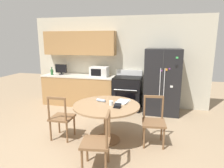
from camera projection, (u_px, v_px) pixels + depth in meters
The scene contains 16 objects.
ground_plane at pixel (87, 146), 3.70m from camera, with size 14.00×14.00×0.00m, color #9E8466.
back_wall at pixel (108, 57), 5.91m from camera, with size 5.20×0.44×2.60m.
kitchen_counter at pixel (79, 90), 6.04m from camera, with size 2.18×0.64×0.90m.
refrigerator at pixel (162, 81), 5.29m from camera, with size 0.91×0.80×1.72m.
oven_range at pixel (127, 93), 5.66m from camera, with size 0.76×0.68×1.08m.
microwave at pixel (99, 72), 5.74m from camera, with size 0.51×0.35×0.28m.
countertop_tv at pixel (61, 69), 6.08m from camera, with size 0.35×0.16×0.31m.
counter_bottle at pixel (52, 72), 6.02m from camera, with size 0.08×0.08×0.23m.
dining_table at pixel (107, 111), 3.80m from camera, with size 1.26×1.26×0.73m.
dining_chair_near at pixel (98, 142), 2.97m from camera, with size 0.48×0.48×0.90m.
dining_chair_left at pixel (62, 118), 3.92m from camera, with size 0.43×0.43×0.90m.
dining_chair_right at pixel (154, 122), 3.72m from camera, with size 0.47×0.47×0.90m.
candle_glass at pixel (111, 103), 3.74m from camera, with size 0.08×0.08×0.08m.
folded_napkin at pixel (101, 100), 3.96m from camera, with size 0.19×0.10×0.05m.
wallet at pixel (117, 106), 3.61m from camera, with size 0.13×0.14×0.07m.
mail_stack at pixel (123, 102), 3.92m from camera, with size 0.30×0.35×0.02m.
Camera 1 is at (1.26, -3.15, 1.93)m, focal length 32.00 mm.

